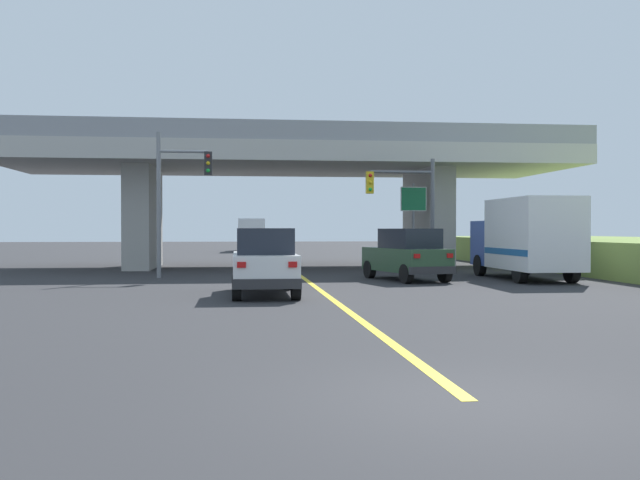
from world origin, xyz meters
The scene contains 10 objects.
ground centered at (0.00, 29.87, 0.00)m, with size 160.00×160.00×0.00m, color #2B2B2D.
overpass_bridge centered at (0.00, 29.87, 4.98)m, with size 28.93×10.19×7.00m.
lane_divider_stripe centered at (0.00, 13.44, 0.00)m, with size 0.20×26.89×0.01m, color yellow.
suv_lead centered at (-1.87, 13.74, 1.01)m, with size 1.91×4.66×2.02m.
suv_crossing centered at (3.88, 19.38, 1.01)m, with size 2.85×4.66×2.02m.
box_truck centered at (8.65, 19.25, 1.66)m, with size 2.33×6.54×3.19m.
traffic_signal_nearside centered at (4.81, 22.93, 3.27)m, with size 3.06×0.36×5.09m.
traffic_signal_farside centered at (-5.19, 21.93, 3.69)m, with size 2.25×0.36×5.96m.
highway_sign centered at (6.00, 26.92, 3.05)m, with size 1.31×0.17×4.26m.
semi_truck_distant centered at (-1.49, 57.40, 1.56)m, with size 2.33×6.71×2.93m.
Camera 1 is at (-2.66, -8.02, 1.99)m, focal length 40.43 mm.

